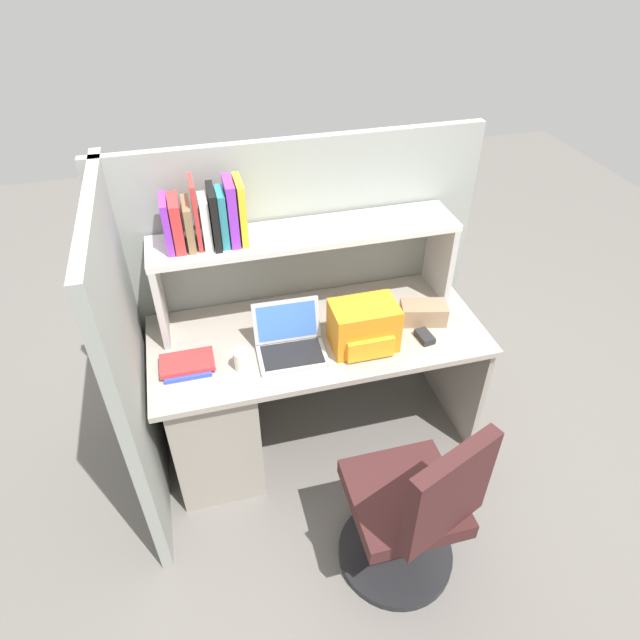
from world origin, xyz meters
TOP-DOWN VIEW (x-y plane):
  - ground_plane at (0.00, 0.00)m, footprint 8.00×8.00m
  - desk at (-0.39, 0.00)m, footprint 1.60×0.70m
  - cubicle_partition_rear at (0.00, 0.38)m, footprint 1.84×0.05m
  - cubicle_partition_left at (-0.85, -0.05)m, footprint 0.05×1.06m
  - overhead_hutch at (0.00, 0.20)m, footprint 1.44×0.28m
  - reference_books_on_shelf at (-0.44, 0.20)m, footprint 0.35×0.19m
  - laptop at (-0.15, -0.09)m, footprint 0.32×0.27m
  - backpack at (0.19, -0.14)m, footprint 0.30×0.23m
  - computer_mouse at (0.48, -0.17)m, footprint 0.07×0.11m
  - paper_cup at (-0.38, -0.15)m, footprint 0.08×0.08m
  - tissue_box at (0.53, -0.04)m, footprint 0.24×0.17m
  - desk_book_stack at (-0.62, -0.08)m, footprint 0.24×0.18m
  - office_chair at (0.18, -0.84)m, footprint 0.53×0.55m

SIDE VIEW (x-z plane):
  - ground_plane at x=0.00m, z-range 0.00..0.00m
  - office_chair at x=0.18m, z-range -0.07..0.86m
  - desk at x=-0.39m, z-range 0.04..0.77m
  - computer_mouse at x=0.48m, z-range 0.73..0.76m
  - desk_book_stack at x=-0.62m, z-range 0.73..0.77m
  - cubicle_partition_rear at x=0.00m, z-range 0.00..1.55m
  - cubicle_partition_left at x=-0.85m, z-range 0.00..1.55m
  - paper_cup at x=-0.38m, z-range 0.73..0.82m
  - tissue_box at x=0.53m, z-range 0.73..0.83m
  - laptop at x=-0.15m, z-range 0.67..0.89m
  - backpack at x=0.19m, z-range 0.73..0.95m
  - overhead_hutch at x=0.00m, z-range 0.86..1.31m
  - reference_books_on_shelf at x=-0.44m, z-range 1.16..1.46m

